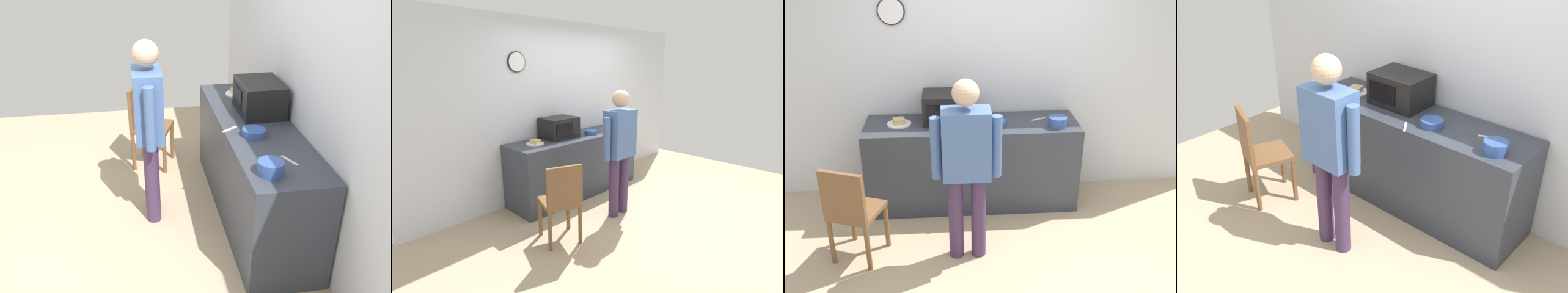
{
  "view_description": "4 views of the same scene",
  "coord_description": "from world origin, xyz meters",
  "views": [
    {
      "loc": [
        3.05,
        0.17,
        2.43
      ],
      "look_at": [
        -0.16,
        0.67,
        0.77
      ],
      "focal_mm": 38.95,
      "sensor_mm": 36.0,
      "label": 1
    },
    {
      "loc": [
        -3.38,
        -2.13,
        1.97
      ],
      "look_at": [
        -0.36,
        0.83,
        0.85
      ],
      "focal_mm": 28.58,
      "sensor_mm": 36.0,
      "label": 2
    },
    {
      "loc": [
        -0.46,
        -3.1,
        2.68
      ],
      "look_at": [
        -0.17,
        0.84,
        0.83
      ],
      "focal_mm": 41.83,
      "sensor_mm": 36.0,
      "label": 3
    },
    {
      "loc": [
        1.91,
        -1.7,
        2.6
      ],
      "look_at": [
        -0.25,
        0.69,
        0.81
      ],
      "focal_mm": 41.33,
      "sensor_mm": 36.0,
      "label": 4
    }
  ],
  "objects": [
    {
      "name": "sandwich_plate",
      "position": [
        -0.97,
        1.24,
        0.94
      ],
      "size": [
        0.24,
        0.24,
        0.07
      ],
      "color": "white",
      "rests_on": "kitchen_counter"
    },
    {
      "name": "salad_bowl",
      "position": [
        0.01,
        1.13,
        0.95
      ],
      "size": [
        0.19,
        0.19,
        0.06
      ],
      "primitive_type": "cylinder",
      "color": "#33519E",
      "rests_on": "kitchen_counter"
    },
    {
      "name": "cereal_bowl",
      "position": [
        0.63,
        1.08,
        0.97
      ],
      "size": [
        0.19,
        0.19,
        0.1
      ],
      "primitive_type": "cylinder",
      "color": "#33519E",
      "rests_on": "kitchen_counter"
    },
    {
      "name": "wooden_chair",
      "position": [
        -1.32,
        0.29,
        0.52
      ],
      "size": [
        0.51,
        0.51,
        0.94
      ],
      "color": "brown",
      "rests_on": "ground_plane"
    },
    {
      "name": "ground_plane",
      "position": [
        0.0,
        0.0,
        0.0
      ],
      "size": [
        6.0,
        6.0,
        0.0
      ],
      "primitive_type": "plane",
      "color": "tan"
    },
    {
      "name": "fork_utensil",
      "position": [
        0.47,
        1.27,
        0.93
      ],
      "size": [
        0.16,
        0.09,
        0.01
      ],
      "primitive_type": "cube",
      "rotation": [
        0.0,
        0.0,
        0.43
      ],
      "color": "silver",
      "rests_on": "kitchen_counter"
    },
    {
      "name": "back_wall",
      "position": [
        -0.0,
        1.6,
        1.3
      ],
      "size": [
        5.4,
        0.13,
        2.6
      ],
      "color": "silver",
      "rests_on": "ground_plane"
    },
    {
      "name": "microwave",
      "position": [
        -0.47,
        1.32,
        1.07
      ],
      "size": [
        0.5,
        0.39,
        0.3
      ],
      "color": "black",
      "rests_on": "kitchen_counter"
    },
    {
      "name": "person_standing",
      "position": [
        -0.33,
        0.29,
        0.97
      ],
      "size": [
        0.59,
        0.24,
        1.67
      ],
      "color": "#412C4F",
      "rests_on": "ground_plane"
    },
    {
      "name": "spoon_utensil",
      "position": [
        -0.14,
        0.96,
        0.93
      ],
      "size": [
        0.11,
        0.15,
        0.01
      ],
      "primitive_type": "cube",
      "rotation": [
        0.0,
        0.0,
        2.16
      ],
      "color": "silver",
      "rests_on": "kitchen_counter"
    },
    {
      "name": "kitchen_counter",
      "position": [
        -0.23,
        1.22,
        0.46
      ],
      "size": [
        2.19,
        0.62,
        0.92
      ],
      "primitive_type": "cube",
      "color": "#333842",
      "rests_on": "ground_plane"
    }
  ]
}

